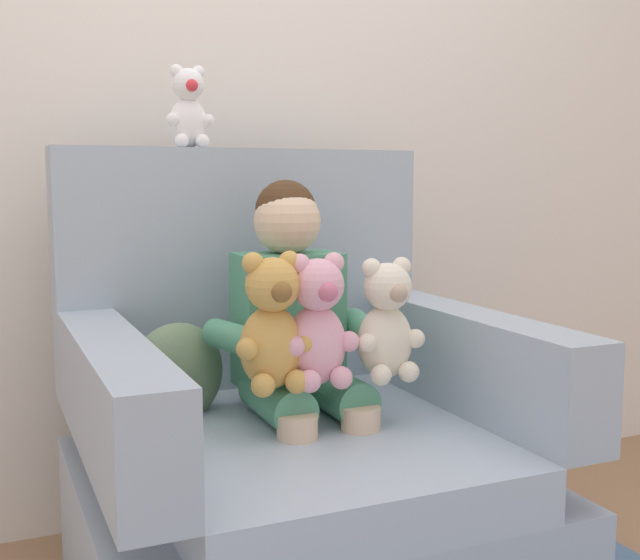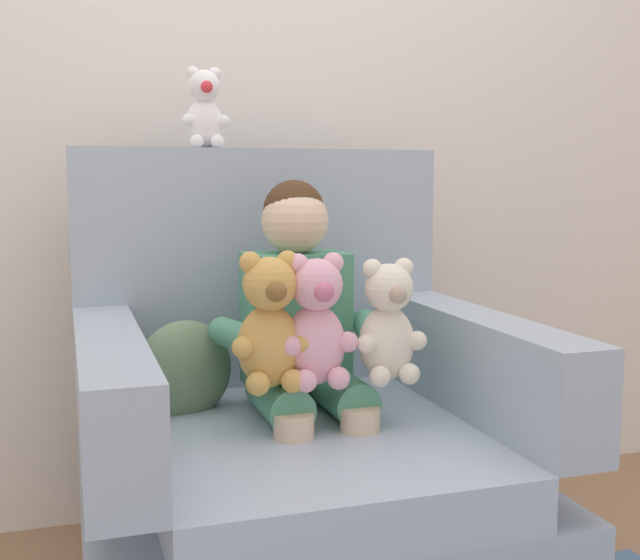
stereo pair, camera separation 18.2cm
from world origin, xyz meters
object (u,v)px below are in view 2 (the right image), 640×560
seated_child (303,329)px  plush_cream (388,324)px  plush_white_on_backrest (204,111)px  throw_pillow (184,371)px  plush_pink (316,325)px  armchair (296,465)px  plush_honey (270,325)px

seated_child → plush_cream: bearing=-41.0°
plush_white_on_backrest → throw_pillow: (-0.10, -0.24, -0.67)m
seated_child → plush_pink: 0.17m
armchair → throw_pillow: 0.37m
plush_honey → throw_pillow: plush_honey is taller
armchair → seated_child: (0.03, 0.04, 0.34)m
armchair → plush_cream: 0.44m
armchair → plush_pink: 0.40m
armchair → plush_honey: armchair is taller
plush_pink → plush_cream: bearing=13.6°
seated_child → throw_pillow: seated_child is taller
plush_white_on_backrest → throw_pillow: size_ratio=0.85×
plush_honey → throw_pillow: size_ratio=1.21×
plush_cream → plush_honey: bearing=154.6°
plush_pink → plush_white_on_backrest: bearing=124.7°
plush_white_on_backrest → plush_honey: bearing=-98.1°
armchair → plush_cream: (0.18, -0.14, 0.37)m
armchair → throw_pillow: size_ratio=4.39×
plush_cream → armchair: bearing=120.9°
plush_pink → throw_pillow: plush_pink is taller
seated_child → plush_pink: size_ratio=2.68×
plush_cream → plush_honey: 0.28m
armchair → plush_white_on_backrest: plush_white_on_backrest is taller
seated_child → plush_cream: size_ratio=2.83×
plush_white_on_backrest → plush_cream: bearing=-71.2°
armchair → plush_cream: armchair is taller
seated_child → throw_pillow: 0.32m
plush_cream → plush_honey: (-0.28, 0.02, 0.01)m
plush_honey → plush_white_on_backrest: (-0.05, 0.49, 0.51)m
seated_child → plush_honey: seated_child is taller
seated_child → plush_honey: (-0.12, -0.16, 0.04)m
plush_pink → plush_cream: (0.17, -0.01, -0.01)m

